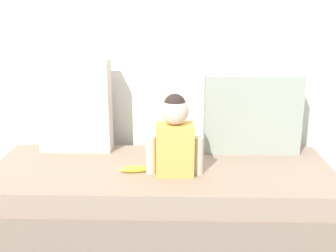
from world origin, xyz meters
name	(u,v)px	position (x,y,z in m)	size (l,w,h in m)	color
ground_plane	(162,227)	(0.00, 0.00, 0.00)	(12.00, 12.00, 0.00)	#B2ADA3
back_wall	(164,24)	(0.00, 0.53, 1.18)	(5.24, 0.10, 2.36)	white
couch	(162,198)	(0.00, 0.00, 0.19)	(2.04, 0.80, 0.39)	#826C5B
throw_pillow_left	(75,106)	(-0.56, 0.30, 0.68)	(0.45, 0.16, 0.59)	beige
throw_pillow_right	(252,114)	(0.56, 0.30, 0.64)	(0.60, 0.16, 0.49)	#99A393
toddler	(175,137)	(0.08, -0.09, 0.61)	(0.32, 0.17, 0.45)	gold
banana	(134,169)	(-0.15, -0.08, 0.41)	(0.17, 0.04, 0.04)	yellow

